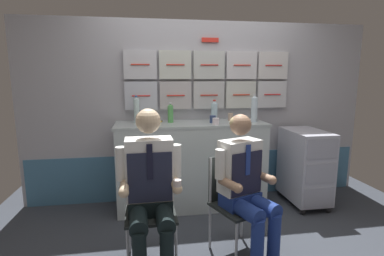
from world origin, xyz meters
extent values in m
cube|color=#ADADB6|center=(0.00, 1.38, 1.07)|extent=(4.20, 0.06, 2.15)
cube|color=teal|center=(0.00, 1.34, 0.28)|extent=(4.12, 0.01, 0.56)
cube|color=silver|center=(-0.71, 1.32, 1.29)|extent=(0.37, 0.06, 0.32)
cylinder|color=red|center=(-0.71, 1.28, 1.29)|extent=(0.21, 0.01, 0.01)
cube|color=#B9B3B5|center=(-0.31, 1.32, 1.29)|extent=(0.37, 0.06, 0.32)
cylinder|color=red|center=(-0.31, 1.28, 1.29)|extent=(0.21, 0.01, 0.01)
cube|color=#BBBCBE|center=(0.09, 1.32, 1.29)|extent=(0.37, 0.06, 0.32)
cylinder|color=red|center=(0.09, 1.28, 1.29)|extent=(0.21, 0.01, 0.01)
cube|color=silver|center=(0.49, 1.32, 1.29)|extent=(0.37, 0.06, 0.32)
cylinder|color=red|center=(0.49, 1.28, 1.29)|extent=(0.21, 0.01, 0.01)
cube|color=silver|center=(0.89, 1.32, 1.29)|extent=(0.37, 0.06, 0.32)
cylinder|color=red|center=(0.89, 1.28, 1.29)|extent=(0.21, 0.01, 0.01)
cube|color=silver|center=(-0.71, 1.32, 1.64)|extent=(0.37, 0.06, 0.32)
cylinder|color=red|center=(-0.71, 1.28, 1.64)|extent=(0.21, 0.01, 0.01)
cube|color=silver|center=(-0.31, 1.32, 1.64)|extent=(0.37, 0.06, 0.32)
cylinder|color=red|center=(-0.31, 1.28, 1.64)|extent=(0.21, 0.01, 0.01)
cube|color=silver|center=(0.09, 1.32, 1.64)|extent=(0.37, 0.06, 0.32)
cylinder|color=red|center=(0.09, 1.28, 1.64)|extent=(0.21, 0.01, 0.01)
cube|color=silver|center=(0.49, 1.32, 1.64)|extent=(0.37, 0.06, 0.32)
cylinder|color=red|center=(0.49, 1.28, 1.64)|extent=(0.21, 0.01, 0.01)
cube|color=silver|center=(0.89, 1.32, 1.64)|extent=(0.37, 0.06, 0.32)
cylinder|color=red|center=(0.89, 1.28, 1.64)|extent=(0.21, 0.01, 0.01)
cube|color=red|center=(0.11, 1.33, 1.93)|extent=(0.20, 0.02, 0.05)
cube|color=#B6C2C4|center=(-0.16, 1.09, 0.48)|extent=(1.67, 0.52, 0.96)
cube|color=#A7B3B4|center=(-0.16, 1.09, 0.97)|extent=(1.70, 0.53, 0.03)
sphere|color=black|center=(1.02, 0.66, 0.04)|extent=(0.07, 0.07, 0.07)
sphere|color=black|center=(1.33, 0.66, 0.04)|extent=(0.07, 0.07, 0.07)
sphere|color=black|center=(1.02, 1.21, 0.04)|extent=(0.07, 0.07, 0.07)
sphere|color=black|center=(1.33, 1.21, 0.04)|extent=(0.07, 0.07, 0.07)
cube|color=#B6B8C8|center=(1.17, 0.93, 0.48)|extent=(0.40, 0.64, 0.82)
cube|color=#A2A4B4|center=(1.17, 0.61, 0.21)|extent=(0.35, 0.01, 0.22)
cube|color=#A2A4B4|center=(1.17, 0.61, 0.48)|extent=(0.35, 0.01, 0.22)
cube|color=#A2A4B4|center=(1.17, 0.61, 0.75)|extent=(0.35, 0.01, 0.22)
cylinder|color=#28282D|center=(1.17, 0.63, 0.87)|extent=(0.32, 0.02, 0.02)
cylinder|color=#A8AAAF|center=(-0.82, -0.12, 0.20)|extent=(0.02, 0.02, 0.41)
cylinder|color=#A8AAAF|center=(-0.47, -0.11, 0.20)|extent=(0.02, 0.02, 0.41)
cylinder|color=#A8AAAF|center=(-0.83, 0.24, 0.20)|extent=(0.02, 0.02, 0.41)
cylinder|color=#A8AAAF|center=(-0.47, 0.25, 0.20)|extent=(0.02, 0.02, 0.41)
cube|color=black|center=(-0.65, 0.07, 0.42)|extent=(0.41, 0.41, 0.02)
cube|color=black|center=(-0.65, 0.26, 0.63)|extent=(0.37, 0.04, 0.40)
cylinder|color=#A8AAAF|center=(-0.83, 0.24, 0.63)|extent=(0.02, 0.02, 0.40)
cylinder|color=#A8AAAF|center=(-0.47, 0.25, 0.63)|extent=(0.02, 0.02, 0.40)
cylinder|color=black|center=(-0.55, -0.27, 0.26)|extent=(0.10, 0.10, 0.40)
cylinder|color=black|center=(-0.74, -0.11, 0.48)|extent=(0.14, 0.39, 0.13)
cylinder|color=black|center=(-0.55, -0.10, 0.48)|extent=(0.14, 0.39, 0.13)
cube|color=black|center=(-0.65, 0.07, 0.49)|extent=(0.35, 0.21, 0.12)
cube|color=white|center=(-0.65, 0.09, 0.79)|extent=(0.37, 0.21, 0.48)
cube|color=#21253B|center=(-0.65, -0.02, 0.75)|extent=(0.33, 0.02, 0.39)
cube|color=black|center=(-0.65, -0.02, 0.88)|extent=(0.04, 0.01, 0.27)
cylinder|color=white|center=(-0.86, 0.08, 0.84)|extent=(0.08, 0.08, 0.26)
cylinder|color=beige|center=(-0.84, -0.03, 0.69)|extent=(0.07, 0.24, 0.07)
sphere|color=beige|center=(-0.84, -0.13, 0.69)|extent=(0.08, 0.08, 0.08)
cylinder|color=white|center=(-0.44, 0.09, 0.84)|extent=(0.08, 0.08, 0.26)
cylinder|color=beige|center=(-0.46, -0.02, 0.69)|extent=(0.07, 0.24, 0.07)
sphere|color=beige|center=(-0.45, -0.13, 0.69)|extent=(0.08, 0.08, 0.08)
cylinder|color=silver|center=(-0.45, -0.13, 0.73)|extent=(0.06, 0.06, 0.06)
sphere|color=beige|center=(-0.65, 0.09, 1.17)|extent=(0.19, 0.19, 0.19)
ellipsoid|color=brown|center=(-0.65, 0.10, 1.19)|extent=(0.19, 0.18, 0.13)
cylinder|color=#A8AAAF|center=(0.00, -0.15, 0.20)|extent=(0.02, 0.02, 0.41)
cylinder|color=#A8AAAF|center=(0.33, -0.02, 0.20)|extent=(0.02, 0.02, 0.41)
cylinder|color=#A8AAAF|center=(-0.13, 0.19, 0.20)|extent=(0.02, 0.02, 0.41)
cylinder|color=#A8AAAF|center=(0.20, 0.32, 0.20)|extent=(0.02, 0.02, 0.41)
cube|color=black|center=(0.10, 0.08, 0.42)|extent=(0.52, 0.52, 0.02)
cube|color=black|center=(0.03, 0.26, 0.63)|extent=(0.35, 0.16, 0.40)
cylinder|color=#A8AAAF|center=(-0.13, 0.19, 0.63)|extent=(0.02, 0.02, 0.40)
cylinder|color=#A8AAAF|center=(0.20, 0.32, 0.63)|extent=(0.02, 0.02, 0.40)
cylinder|color=navy|center=(0.13, -0.24, 0.26)|extent=(0.10, 0.10, 0.40)
cylinder|color=navy|center=(0.29, -0.18, 0.26)|extent=(0.10, 0.10, 0.40)
cylinder|color=navy|center=(0.08, -0.09, 0.48)|extent=(0.25, 0.37, 0.13)
cylinder|color=navy|center=(0.24, -0.03, 0.48)|extent=(0.25, 0.37, 0.13)
cube|color=navy|center=(0.10, 0.08, 0.49)|extent=(0.36, 0.30, 0.12)
cube|color=white|center=(0.09, 0.10, 0.77)|extent=(0.38, 0.29, 0.44)
cube|color=#1E1F36|center=(0.13, 0.01, 0.73)|extent=(0.29, 0.12, 0.35)
cube|color=navy|center=(0.13, 0.01, 0.85)|extent=(0.04, 0.02, 0.25)
cylinder|color=white|center=(-0.09, 0.03, 0.82)|extent=(0.08, 0.08, 0.24)
cylinder|color=#A37B5F|center=(-0.04, -0.05, 0.68)|extent=(0.14, 0.23, 0.07)
sphere|color=#A37B5F|center=(0.00, -0.15, 0.68)|extent=(0.08, 0.08, 0.08)
cylinder|color=white|center=(0.27, 0.17, 0.82)|extent=(0.08, 0.08, 0.24)
cylinder|color=#A37B5F|center=(0.29, 0.07, 0.68)|extent=(0.14, 0.23, 0.07)
sphere|color=#A37B5F|center=(0.33, -0.02, 0.68)|extent=(0.08, 0.08, 0.08)
sphere|color=#A37B5F|center=(0.09, 0.10, 1.12)|extent=(0.17, 0.17, 0.17)
ellipsoid|color=tan|center=(0.09, 0.11, 1.13)|extent=(0.22, 0.21, 0.12)
cylinder|color=#52A554|center=(-0.39, 1.14, 1.08)|extent=(0.06, 0.06, 0.19)
cone|color=#52A554|center=(-0.39, 1.14, 1.19)|extent=(0.06, 0.06, 0.02)
cylinder|color=silver|center=(-0.39, 1.14, 1.21)|extent=(0.03, 0.03, 0.02)
cylinder|color=silver|center=(0.13, 1.17, 1.09)|extent=(0.07, 0.07, 0.21)
cone|color=silver|center=(0.13, 1.17, 1.21)|extent=(0.07, 0.07, 0.02)
cylinder|color=red|center=(0.13, 1.17, 1.23)|extent=(0.03, 0.03, 0.02)
cylinder|color=silver|center=(0.57, 1.04, 1.13)|extent=(0.07, 0.07, 0.28)
cone|color=silver|center=(0.57, 1.04, 1.28)|extent=(0.07, 0.07, 0.02)
cylinder|color=silver|center=(0.57, 1.04, 1.30)|extent=(0.03, 0.03, 0.02)
cylinder|color=silver|center=(-0.76, 1.20, 1.12)|extent=(0.06, 0.06, 0.26)
cone|color=silver|center=(-0.76, 1.20, 1.26)|extent=(0.06, 0.06, 0.02)
cylinder|color=#3075C8|center=(-0.76, 1.20, 1.29)|extent=(0.03, 0.03, 0.02)
cylinder|color=navy|center=(0.08, 1.05, 1.03)|extent=(0.07, 0.07, 0.08)
cylinder|color=#382114|center=(0.08, 1.05, 1.07)|extent=(0.06, 0.06, 0.01)
cylinder|color=silver|center=(-0.72, 0.95, 1.03)|extent=(0.07, 0.07, 0.08)
cylinder|color=#382114|center=(-0.72, 0.95, 1.06)|extent=(0.06, 0.06, 0.01)
cylinder|color=tan|center=(0.33, 1.19, 1.03)|extent=(0.06, 0.06, 0.09)
cylinder|color=#382114|center=(0.33, 1.19, 1.07)|extent=(0.05, 0.05, 0.01)
cylinder|color=white|center=(0.08, 0.92, 1.02)|extent=(0.07, 0.07, 0.07)
cylinder|color=#382114|center=(0.08, 0.92, 1.05)|extent=(0.06, 0.06, 0.01)
ellipsoid|color=yellow|center=(-0.56, 1.08, 1.01)|extent=(0.17, 0.10, 0.04)
cylinder|color=#4C3819|center=(-0.49, 1.11, 1.01)|extent=(0.01, 0.01, 0.02)
camera|label=1|loc=(-0.67, -2.17, 1.50)|focal=27.66mm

